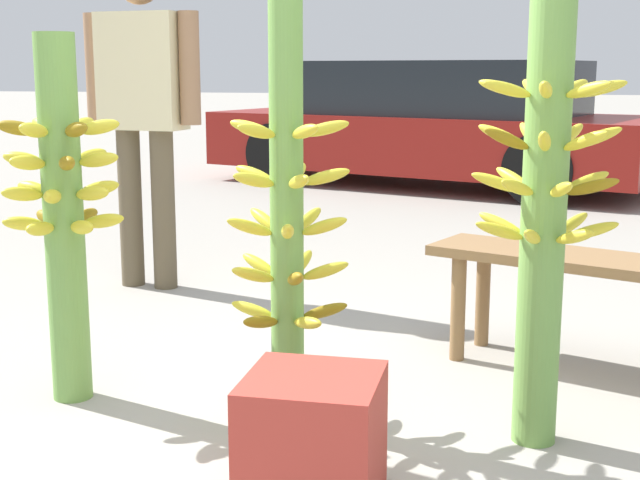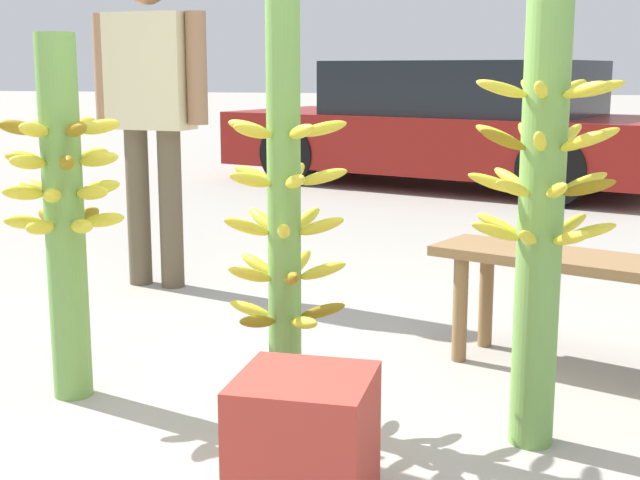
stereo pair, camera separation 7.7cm
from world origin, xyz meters
The scene contains 8 objects.
ground_plane centered at (0.00, 0.00, 0.00)m, with size 80.00×80.00×0.00m, color #9E998E.
banana_stalk_left centered at (-0.88, 0.44, 0.69)m, with size 0.42×0.42×1.30m.
banana_stalk_center centered at (-0.07, 0.40, 0.70)m, with size 0.42×0.42×1.41m.
banana_stalk_right centered at (0.75, 0.40, 0.78)m, with size 0.46×0.46×1.52m.
vendor_person centered at (-1.27, 2.08, 1.03)m, with size 0.68×0.26×1.73m.
market_bench centered at (1.06, 1.05, 0.39)m, with size 1.48×0.86×0.47m.
parked_car centered at (-0.10, 6.71, 0.61)m, with size 4.77×3.13×1.25m.
produce_crate centered at (0.14, -0.15, 0.18)m, with size 0.36×0.36×0.36m.
Camera 1 is at (0.64, -2.37, 1.18)m, focal length 50.00 mm.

